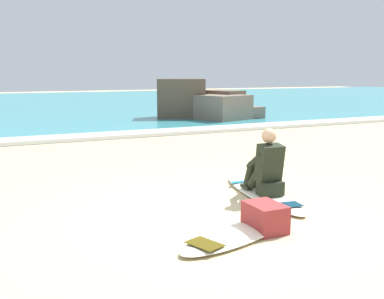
{
  "coord_description": "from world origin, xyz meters",
  "views": [
    {
      "loc": [
        -2.49,
        -4.76,
        1.79
      ],
      "look_at": [
        0.58,
        1.72,
        0.55
      ],
      "focal_mm": 41.66,
      "sensor_mm": 36.0,
      "label": 1
    }
  ],
  "objects_px": {
    "surfboard_spare_near": "(240,233)",
    "beach_bag": "(265,217)",
    "surfer_seated": "(266,169)",
    "surfboard_main": "(263,194)"
  },
  "relations": [
    {
      "from": "surfboard_main",
      "to": "surfer_seated",
      "type": "height_order",
      "value": "surfer_seated"
    },
    {
      "from": "surfboard_spare_near",
      "to": "beach_bag",
      "type": "xyz_separation_m",
      "value": [
        0.35,
        0.03,
        0.12
      ]
    },
    {
      "from": "surfboard_main",
      "to": "beach_bag",
      "type": "bearing_deg",
      "value": -123.33
    },
    {
      "from": "surfboard_main",
      "to": "surfboard_spare_near",
      "type": "height_order",
      "value": "same"
    },
    {
      "from": "surfer_seated",
      "to": "surfboard_spare_near",
      "type": "height_order",
      "value": "surfer_seated"
    },
    {
      "from": "surfboard_main",
      "to": "surfer_seated",
      "type": "distance_m",
      "value": 0.41
    },
    {
      "from": "surfboard_spare_near",
      "to": "beach_bag",
      "type": "bearing_deg",
      "value": 4.59
    },
    {
      "from": "beach_bag",
      "to": "surfer_seated",
      "type": "bearing_deg",
      "value": 55.11
    },
    {
      "from": "surfer_seated",
      "to": "surfboard_main",
      "type": "bearing_deg",
      "value": 77.55
    },
    {
      "from": "surfboard_main",
      "to": "surfboard_spare_near",
      "type": "bearing_deg",
      "value": -132.59
    }
  ]
}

